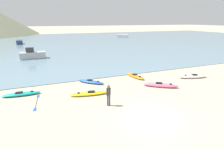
# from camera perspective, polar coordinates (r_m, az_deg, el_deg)

# --- Properties ---
(ground_plane) EXTENTS (400.00, 400.00, 0.00)m
(ground_plane) POSITION_cam_1_polar(r_m,az_deg,el_deg) (11.75, 11.73, -13.70)
(ground_plane) COLOR tan
(bay_water) EXTENTS (160.00, 70.00, 0.06)m
(bay_water) POSITION_cam_1_polar(r_m,az_deg,el_deg) (52.68, -15.25, 10.17)
(bay_water) COLOR slate
(bay_water) RESTS_ON ground_plane
(kayak_on_sand_0) EXTENTS (3.03, 0.82, 0.32)m
(kayak_on_sand_0) POSITION_cam_1_polar(r_m,az_deg,el_deg) (16.38, -27.51, -5.67)
(kayak_on_sand_0) COLOR teal
(kayak_on_sand_0) RESTS_ON ground_plane
(kayak_on_sand_1) EXTENTS (3.07, 2.38, 0.41)m
(kayak_on_sand_1) POSITION_cam_1_polar(r_m,az_deg,el_deg) (16.99, 15.59, -3.34)
(kayak_on_sand_1) COLOR #E5668C
(kayak_on_sand_1) RESTS_ON ground_plane
(kayak_on_sand_2) EXTENTS (1.32, 2.79, 0.32)m
(kayak_on_sand_2) POSITION_cam_1_polar(r_m,az_deg,el_deg) (19.31, 7.62, -0.50)
(kayak_on_sand_2) COLOR orange
(kayak_on_sand_2) RESTS_ON ground_plane
(kayak_on_sand_3) EXTENTS (2.45, 2.33, 0.34)m
(kayak_on_sand_3) POSITION_cam_1_polar(r_m,az_deg,el_deg) (17.45, -6.88, -2.38)
(kayak_on_sand_3) COLOR blue
(kayak_on_sand_3) RESTS_ON ground_plane
(kayak_on_sand_4) EXTENTS (3.28, 1.12, 0.32)m
(kayak_on_sand_4) POSITION_cam_1_polar(r_m,az_deg,el_deg) (14.77, -7.40, -6.16)
(kayak_on_sand_4) COLOR yellow
(kayak_on_sand_4) RESTS_ON ground_plane
(kayak_on_sand_5) EXTENTS (3.22, 1.47, 0.40)m
(kayak_on_sand_5) POSITION_cam_1_polar(r_m,az_deg,el_deg) (20.82, 24.93, -0.57)
(kayak_on_sand_5) COLOR white
(kayak_on_sand_5) RESTS_ON ground_plane
(person_near_foreground) EXTENTS (0.32, 0.27, 1.60)m
(person_near_foreground) POSITION_cam_1_polar(r_m,az_deg,el_deg) (12.60, -1.13, -6.39)
(person_near_foreground) COLOR #384260
(person_near_foreground) RESTS_ON ground_plane
(moored_boat_0) EXTENTS (3.82, 1.46, 1.82)m
(moored_boat_0) POSITION_cam_1_polar(r_m,az_deg,el_deg) (30.98, -24.46, 5.89)
(moored_boat_0) COLOR #B2B2B7
(moored_boat_0) RESTS_ON bay_water
(moored_boat_1) EXTENTS (4.24, 3.04, 1.16)m
(moored_boat_1) POSITION_cam_1_polar(r_m,az_deg,el_deg) (64.05, 3.43, 12.43)
(moored_boat_1) COLOR white
(moored_boat_1) RESTS_ON bay_water
(moored_boat_3) EXTENTS (1.74, 3.14, 1.01)m
(moored_boat_3) POSITION_cam_1_polar(r_m,az_deg,el_deg) (52.31, -27.98, 9.33)
(moored_boat_3) COLOR navy
(moored_boat_3) RESTS_ON bay_water
(loose_paddle) EXTENTS (0.41, 2.79, 0.03)m
(loose_paddle) POSITION_cam_1_polar(r_m,az_deg,el_deg) (14.62, -23.41, -8.31)
(loose_paddle) COLOR black
(loose_paddle) RESTS_ON ground_plane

